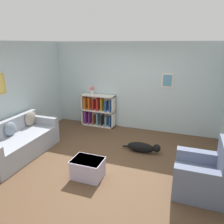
# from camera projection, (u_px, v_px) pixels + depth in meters

# --- Properties ---
(ground_plane) EXTENTS (14.00, 14.00, 0.00)m
(ground_plane) POSITION_uv_depth(u_px,v_px,m) (106.00, 161.00, 4.91)
(ground_plane) COLOR brown
(wall_back) EXTENTS (5.60, 0.13, 2.60)m
(wall_back) POSITION_uv_depth(u_px,v_px,m) (133.00, 87.00, 6.54)
(wall_back) COLOR silver
(wall_back) RESTS_ON ground_plane
(wall_left) EXTENTS (0.13, 5.00, 2.60)m
(wall_left) POSITION_uv_depth(u_px,v_px,m) (9.00, 96.00, 5.34)
(wall_left) COLOR silver
(wall_left) RESTS_ON ground_plane
(couch) EXTENTS (0.85, 1.99, 0.86)m
(couch) POSITION_uv_depth(u_px,v_px,m) (18.00, 142.00, 5.11)
(couch) COLOR #9399A3
(couch) RESTS_ON ground_plane
(bookshelf) EXTENTS (1.07, 0.31, 1.01)m
(bookshelf) POSITION_uv_depth(u_px,v_px,m) (99.00, 111.00, 6.94)
(bookshelf) COLOR silver
(bookshelf) RESTS_ON ground_plane
(recliner_chair) EXTENTS (0.88, 0.85, 1.00)m
(recliner_chair) POSITION_uv_depth(u_px,v_px,m) (204.00, 175.00, 3.79)
(recliner_chair) COLOR slate
(recliner_chair) RESTS_ON ground_plane
(coffee_table) EXTENTS (0.61, 0.46, 0.38)m
(coffee_table) POSITION_uv_depth(u_px,v_px,m) (88.00, 168.00, 4.28)
(coffee_table) COLOR #BCB2D1
(coffee_table) RESTS_ON ground_plane
(dog) EXTENTS (0.96, 0.22, 0.26)m
(dog) POSITION_uv_depth(u_px,v_px,m) (143.00, 147.00, 5.29)
(dog) COLOR black
(dog) RESTS_ON ground_plane
(vase) EXTENTS (0.13, 0.13, 0.27)m
(vase) POSITION_uv_depth(u_px,v_px,m) (92.00, 90.00, 6.79)
(vase) COLOR silver
(vase) RESTS_ON bookshelf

